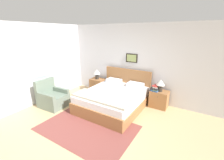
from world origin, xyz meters
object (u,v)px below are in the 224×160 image
Objects in this scene: nightstand_by_door at (159,99)px; table_lamp_near_window at (97,73)px; armchair at (52,98)px; nightstand_near_window at (98,85)px; bed at (113,99)px; table_lamp_by_door at (161,84)px.

table_lamp_near_window reaches higher than nightstand_by_door.
table_lamp_near_window reaches higher than armchair.
nightstand_near_window is 2.44m from nightstand_by_door.
armchair is 1.58× the size of nightstand_near_window.
table_lamp_by_door is (1.22, 0.78, 0.50)m from bed.
bed is 3.68× the size of nightstand_near_window.
table_lamp_by_door is at bearing 116.49° from armchair.
armchair is 1.58× the size of nightstand_by_door.
bed is at bearing -32.50° from table_lamp_near_window.
table_lamp_near_window is (0.52, 1.73, 0.52)m from armchair.
table_lamp_near_window is 1.00× the size of table_lamp_by_door.
table_lamp_by_door reaches higher than nightstand_near_window.
table_lamp_near_window is at bearing -179.57° from nightstand_by_door.
bed is 1.46m from nightstand_near_window.
nightstand_near_window is 2.50m from table_lamp_by_door.
nightstand_by_door is 1.41× the size of table_lamp_near_window.
bed is 1.54m from table_lamp_by_door.
table_lamp_by_door reaches higher than nightstand_by_door.
armchair reaches higher than nightstand_near_window.
bed is at bearing -33.22° from nightstand_near_window.
nightstand_near_window is (0.52, 1.74, -0.01)m from armchair.
table_lamp_by_door is at bearing -72.77° from nightstand_by_door.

